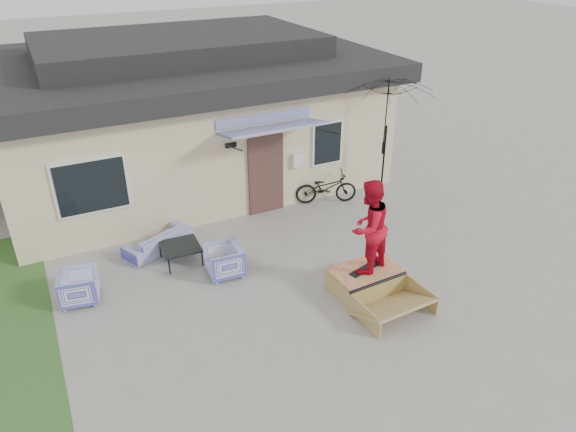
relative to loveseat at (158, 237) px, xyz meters
name	(u,v)px	position (x,y,z in m)	size (l,w,h in m)	color
ground	(316,319)	(2.04, -3.85, -0.32)	(90.00, 90.00, 0.00)	gray
grass_strip	(14,338)	(-3.16, -1.85, -0.31)	(1.40, 8.00, 0.01)	#2F5824
house	(184,109)	(2.04, 4.14, 1.62)	(10.80, 8.49, 4.10)	beige
loveseat	(158,237)	(0.00, 0.00, 0.00)	(1.63, 0.48, 0.64)	#3E40A8
armchair_left	(79,285)	(-1.89, -1.24, 0.05)	(0.72, 0.68, 0.74)	#3E40A8
armchair_right	(224,259)	(1.02, -1.65, 0.06)	(0.74, 0.69, 0.76)	#3E40A8
coffee_table	(181,254)	(0.32, -0.74, -0.11)	(0.83, 0.83, 0.41)	black
bicycle	(326,184)	(4.70, 0.36, 0.21)	(0.58, 1.66, 1.06)	black
patio_umbrella	(386,139)	(6.18, -0.11, 1.43)	(2.42, 2.25, 2.20)	black
skate_ramp	(366,280)	(3.42, -3.47, -0.09)	(1.38, 1.84, 0.46)	#A18448
skateboard	(365,268)	(3.42, -3.42, 0.17)	(0.79, 0.20, 0.05)	black
skater	(369,226)	(3.42, -3.42, 1.17)	(0.96, 0.74, 1.96)	red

